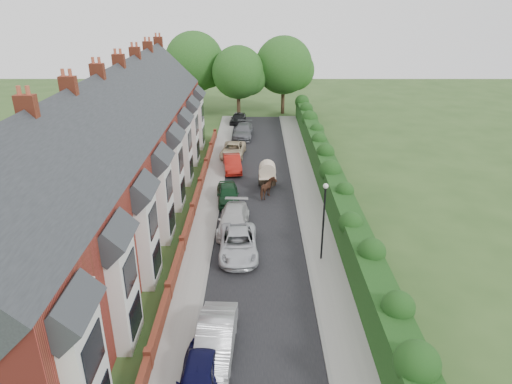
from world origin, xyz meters
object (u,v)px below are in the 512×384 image
at_px(car_beige, 233,150).
at_px(horse_cart, 267,173).
at_px(car_navy, 199,378).
at_px(car_grey, 243,131).
at_px(car_black, 238,118).
at_px(car_silver_a, 215,339).
at_px(car_white, 234,220).
at_px(lamppost, 324,212).
at_px(car_silver_b, 238,244).
at_px(car_green, 228,194).
at_px(horse, 268,189).
at_px(car_red, 232,163).

height_order(car_beige, horse_cart, horse_cart).
distance_m(car_navy, horse_cart, 21.97).
xyz_separation_m(car_grey, car_black, (-0.88, 6.15, -0.08)).
relative_size(car_silver_a, car_white, 0.96).
distance_m(lamppost, car_silver_b, 5.83).
bearing_deg(car_white, car_green, 101.52).
relative_size(lamppost, horse_cart, 1.57).
bearing_deg(car_grey, car_green, -88.91).
relative_size(car_navy, car_white, 0.84).
distance_m(car_beige, horse, 10.86).
xyz_separation_m(lamppost, car_green, (-6.28, 8.60, -2.58)).
relative_size(car_silver_b, car_green, 1.23).
bearing_deg(horse, car_silver_a, 105.55).
xyz_separation_m(car_white, car_green, (-0.66, 4.53, -0.00)).
bearing_deg(car_white, horse_cart, 74.52).
height_order(car_white, car_green, car_white).
distance_m(car_white, car_beige, 15.75).
height_order(car_silver_b, horse, horse).
bearing_deg(car_black, car_grey, -72.80).
bearing_deg(horse, car_navy, 105.10).
relative_size(car_silver_a, horse_cart, 1.45).
distance_m(car_silver_a, car_green, 16.60).
xyz_separation_m(car_silver_a, car_black, (-0.51, 40.65, -0.11)).
bearing_deg(car_green, horse_cart, 36.03).
relative_size(car_silver_b, car_red, 1.18).
bearing_deg(car_grey, horse, -78.39).
bearing_deg(horse, car_black, -57.26).
bearing_deg(horse, car_green, 39.71).
height_order(car_white, horse, horse).
xyz_separation_m(car_silver_a, car_grey, (0.37, 34.49, -0.03)).
relative_size(car_silver_b, car_white, 1.04).
bearing_deg(car_silver_b, car_black, 89.48).
distance_m(car_green, car_grey, 17.91).
xyz_separation_m(car_silver_a, horse, (2.79, 17.45, 0.02)).
height_order(car_silver_b, car_green, same).
bearing_deg(car_beige, lamppost, -66.99).
relative_size(car_black, horse_cart, 1.21).
relative_size(lamppost, car_navy, 1.24).
distance_m(car_navy, horse, 19.93).
bearing_deg(car_navy, car_beige, 92.38).
xyz_separation_m(car_red, horse_cart, (3.18, -4.21, 0.63)).
xyz_separation_m(car_silver_b, car_green, (-1.11, 7.83, -0.00)).
bearing_deg(car_white, car_grey, 93.03).
bearing_deg(car_silver_a, car_grey, 92.26).
height_order(lamppost, car_black, lamppost).
bearing_deg(car_silver_a, car_black, 93.59).
bearing_deg(car_red, car_green, -97.15).
distance_m(lamppost, car_navy, 12.32).
xyz_separation_m(car_red, car_black, (-0.12, 16.94, -0.04)).
relative_size(lamppost, car_black, 1.30).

